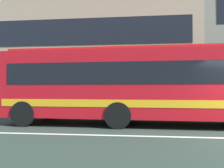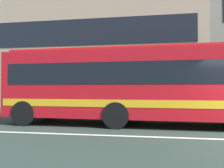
% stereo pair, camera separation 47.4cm
% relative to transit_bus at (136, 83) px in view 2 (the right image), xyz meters
% --- Properties ---
extents(apartment_block_left, '(20.15, 10.57, 9.90)m').
position_rel_transit_bus_xyz_m(apartment_block_left, '(-5.32, 11.69, 3.22)').
color(apartment_block_left, tan).
rests_on(apartment_block_left, ground_plane).
extents(transit_bus, '(10.99, 2.89, 3.13)m').
position_rel_transit_bus_xyz_m(transit_bus, '(0.00, 0.00, 0.00)').
color(transit_bus, red).
rests_on(transit_bus, ground_plane).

